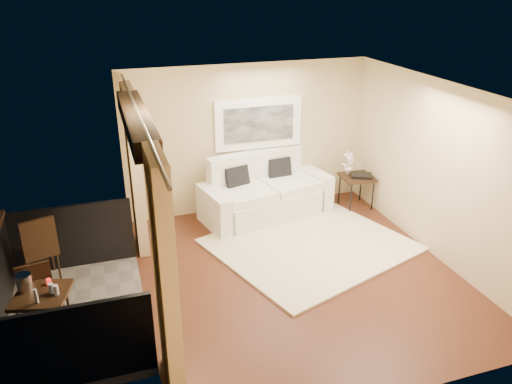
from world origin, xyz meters
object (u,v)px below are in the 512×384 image
sofa (264,194)px  balcony_chair_near (38,295)px  bistro_table (42,299)px  balcony_chair_far (39,245)px  side_table (357,179)px  orchid (349,163)px  ice_bucket (24,282)px

sofa → balcony_chair_near: bearing=-159.8°
sofa → bistro_table: size_ratio=3.46×
bistro_table → balcony_chair_far: 1.36m
side_table → bistro_table: size_ratio=0.87×
sofa → orchid: sofa is taller
balcony_chair_near → ice_bucket: 0.31m
orchid → bistro_table: size_ratio=0.65×
balcony_chair_far → balcony_chair_near: balcony_chair_far is taller
side_table → ice_bucket: bearing=-158.6°
bistro_table → balcony_chair_near: size_ratio=0.79×
orchid → balcony_chair_far: orchid is taller
bistro_table → orchid: bearing=25.0°
balcony_chair_far → balcony_chair_near: (0.04, -1.11, -0.09)m
balcony_chair_far → ice_bucket: 1.23m
side_table → balcony_chair_far: (-5.48, -0.95, 0.05)m
balcony_chair_near → ice_bucket: balcony_chair_near is taller
orchid → balcony_chair_near: bearing=-157.5°
side_table → balcony_chair_far: balcony_chair_far is taller
orchid → balcony_chair_far: (-5.34, -1.08, -0.24)m
side_table → bistro_table: (-5.36, -2.31, 0.05)m
ice_bucket → orchid: bearing=23.1°
side_table → balcony_chair_near: bearing=-159.2°
sofa → orchid: bearing=-16.3°
orchid → balcony_chair_near: (-5.31, -2.20, -0.33)m
sofa → balcony_chair_near: 4.35m
balcony_chair_far → ice_bucket: size_ratio=5.30×
ice_bucket → balcony_chair_far: bearing=87.4°
bistro_table → balcony_chair_near: (-0.08, 0.24, -0.09)m
orchid → balcony_chair_far: bearing=-168.5°
sofa → balcony_chair_far: bearing=-174.0°
orchid → ice_bucket: orchid is taller
orchid → balcony_chair_far: 5.46m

